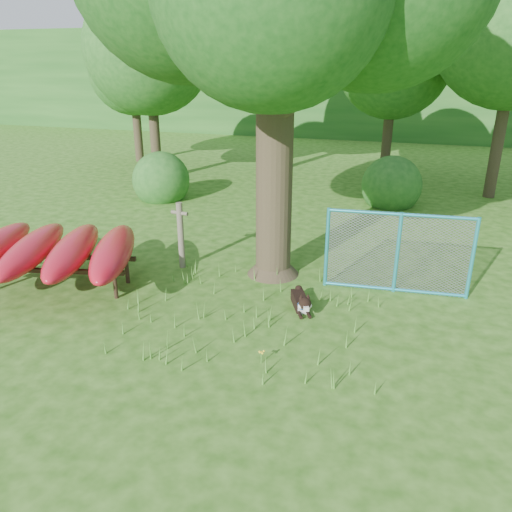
% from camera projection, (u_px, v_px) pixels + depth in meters
% --- Properties ---
extents(ground, '(80.00, 80.00, 0.00)m').
position_uv_depth(ground, '(221.00, 339.00, 7.94)').
color(ground, '#255310').
rests_on(ground, ground).
extents(wooden_post, '(0.39, 0.15, 1.43)m').
position_uv_depth(wooden_post, '(181.00, 234.00, 10.44)').
color(wooden_post, brown).
rests_on(wooden_post, ground).
extents(kayak_rack, '(3.99, 3.57, 1.03)m').
position_uv_depth(kayak_rack, '(52.00, 250.00, 9.44)').
color(kayak_rack, black).
rests_on(kayak_rack, ground).
extents(husky_dog, '(0.54, 0.93, 0.43)m').
position_uv_depth(husky_dog, '(302.00, 302.00, 8.82)').
color(husky_dog, black).
rests_on(husky_dog, ground).
extents(fence_section, '(2.69, 0.29, 2.63)m').
position_uv_depth(fence_section, '(397.00, 253.00, 9.29)').
color(fence_section, '#2AA5C5').
rests_on(fence_section, ground).
extents(wildflower_clump, '(0.10, 0.08, 0.21)m').
position_uv_depth(wildflower_clump, '(261.00, 353.00, 7.26)').
color(wildflower_clump, '#4E8D2E').
rests_on(wildflower_clump, ground).
extents(bg_tree_a, '(4.40, 4.40, 6.70)m').
position_uv_depth(bg_tree_a, '(149.00, 50.00, 17.02)').
color(bg_tree_a, '#32291B').
rests_on(bg_tree_a, ground).
extents(bg_tree_b, '(5.20, 5.20, 8.22)m').
position_uv_depth(bg_tree_b, '(264.00, 15.00, 17.38)').
color(bg_tree_b, '#32291B').
rests_on(bg_tree_b, ground).
extents(bg_tree_c, '(4.00, 4.00, 6.12)m').
position_uv_depth(bg_tree_c, '(394.00, 61.00, 17.52)').
color(bg_tree_c, '#32291B').
rests_on(bg_tree_c, ground).
extents(bg_tree_f, '(3.60, 3.60, 5.55)m').
position_uv_depth(bg_tree_f, '(133.00, 71.00, 20.67)').
color(bg_tree_f, '#32291B').
rests_on(bg_tree_f, ground).
extents(shrub_left, '(1.80, 1.80, 1.80)m').
position_uv_depth(shrub_left, '(162.00, 199.00, 16.01)').
color(shrub_left, '#1F591C').
rests_on(shrub_left, ground).
extents(shrub_mid, '(1.80, 1.80, 1.80)m').
position_uv_depth(shrub_mid, '(389.00, 205.00, 15.34)').
color(shrub_mid, '#1F591C').
rests_on(shrub_mid, ground).
extents(wooded_hillside, '(80.00, 12.00, 6.00)m').
position_uv_depth(wooded_hillside, '(383.00, 80.00, 31.64)').
color(wooded_hillside, '#1F591C').
rests_on(wooded_hillside, ground).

